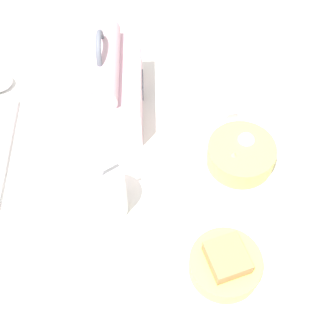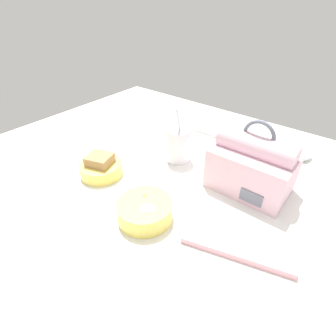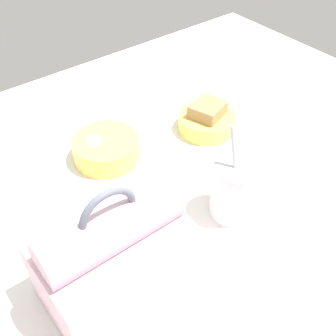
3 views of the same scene
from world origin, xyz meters
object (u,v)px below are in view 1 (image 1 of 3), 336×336
object	(u,v)px
bento_bowl_sandwich	(225,264)
chopstick_case	(213,77)
soup_cup	(103,193)
bento_bowl_snacks	(241,154)
lunch_bag	(106,85)

from	to	relation	value
bento_bowl_sandwich	chopstick_case	size ratio (longest dim) A/B	0.53
soup_cup	bento_bowl_snacks	distance (cm)	28.09
bento_bowl_sandwich	chopstick_case	xyz separation A→B (cm)	(44.90, -1.63, -1.65)
bento_bowl_snacks	chopstick_case	world-z (taller)	bento_bowl_snacks
bento_bowl_sandwich	soup_cup	bearing A→B (deg)	58.75
chopstick_case	bento_bowl_snacks	bearing A→B (deg)	-171.06
lunch_bag	chopstick_case	size ratio (longest dim) A/B	0.89
lunch_bag	bento_bowl_snacks	distance (cm)	30.65
lunch_bag	bento_bowl_snacks	xyz separation A→B (cm)	(-14.61, -26.50, -4.89)
bento_bowl_sandwich	bento_bowl_snacks	world-z (taller)	bento_bowl_sandwich
lunch_bag	bento_bowl_sandwich	xyz separation A→B (cm)	(-37.10, -21.34, -4.96)
lunch_bag	chopstick_case	world-z (taller)	lunch_bag
lunch_bag	soup_cup	distance (cm)	24.42
soup_cup	chopstick_case	world-z (taller)	soup_cup
lunch_bag	bento_bowl_sandwich	bearing A→B (deg)	-150.09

